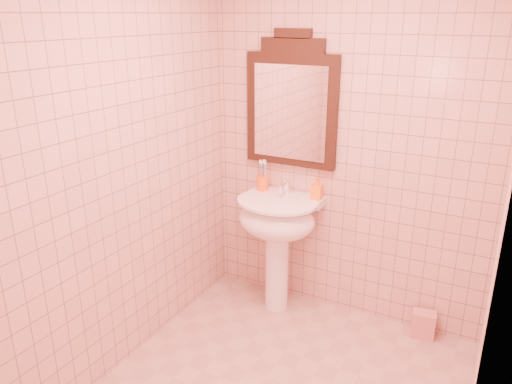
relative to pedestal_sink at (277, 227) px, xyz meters
The scene contains 7 objects.
back_wall 0.75m from the pedestal_sink, 28.95° to the left, with size 2.00×0.02×2.50m, color #CEA190.
pedestal_sink is the anchor object (origin of this frame).
faucet 0.29m from the pedestal_sink, 90.00° to the left, with size 0.04×0.16×0.11m.
mirror 0.87m from the pedestal_sink, 90.00° to the left, with size 0.67×0.06×0.94m.
toothbrush_cup 0.35m from the pedestal_sink, 142.92° to the left, with size 0.09×0.09×0.21m.
soap_dispenser 0.40m from the pedestal_sink, 33.64° to the left, with size 0.07×0.07×0.16m, color orange.
towel 1.20m from the pedestal_sink, ahead, with size 0.15×0.10×0.19m, color #D17A87.
Camera 1 is at (0.99, -2.10, 2.10)m, focal length 35.00 mm.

